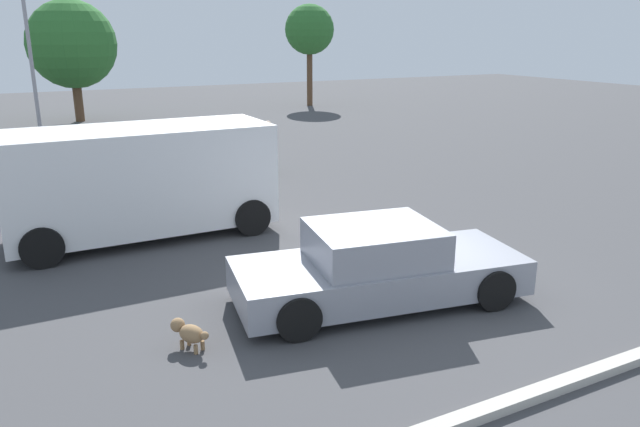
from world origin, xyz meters
The scene contains 9 objects.
ground_plane centered at (0.00, 0.00, 0.00)m, with size 80.00×80.00×0.00m, color #424244.
sedan_foreground centered at (-0.17, -0.29, 0.57)m, with size 4.70×2.41×1.25m.
dog centered at (-3.19, -0.40, 0.24)m, with size 0.43×0.55×0.39m.
van_white centered at (-2.73, 4.63, 1.21)m, with size 5.19×2.17×2.25m.
pedestrian centered at (1.73, 8.64, 0.95)m, with size 0.25×0.57×1.60m.
parking_curb centered at (0.00, -3.36, 0.06)m, with size 9.58×0.20×0.12m, color #B7B2A8.
light_post_mid centered at (-3.88, 18.02, 4.90)m, with size 0.44×0.44×7.36m.
tree_back_left centered at (10.65, 23.92, 4.16)m, with size 2.74×2.74×5.57m.
tree_back_center centered at (-1.88, 23.13, 3.51)m, with size 3.99×3.99×5.52m.
Camera 1 is at (-4.95, -7.62, 4.05)m, focal length 34.00 mm.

